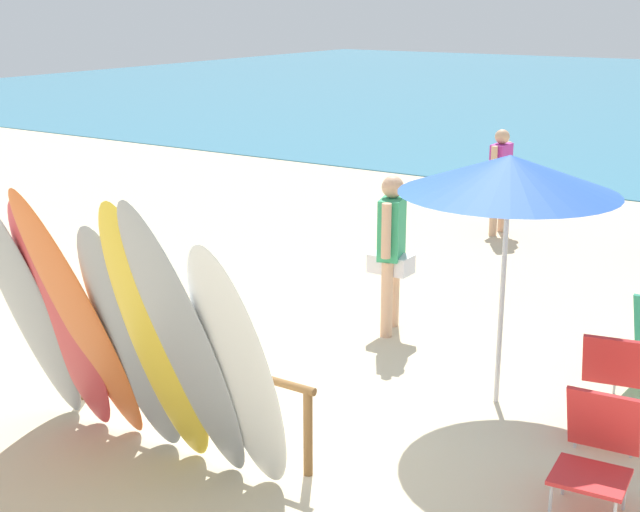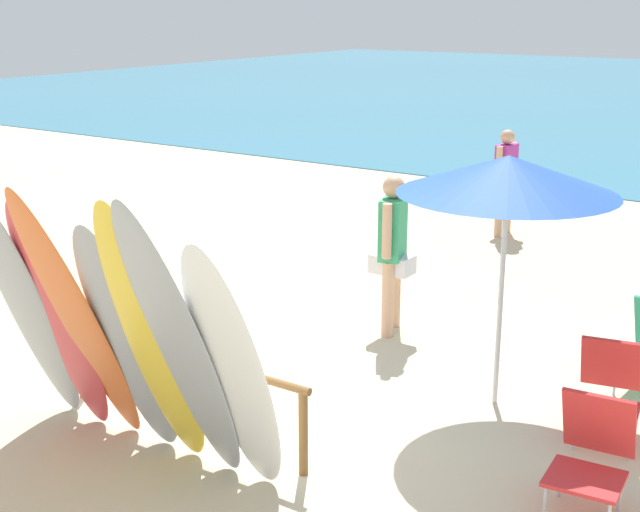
% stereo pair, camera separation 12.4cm
% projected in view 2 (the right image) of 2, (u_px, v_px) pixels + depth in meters
% --- Properties ---
extents(surfboard_rack, '(2.52, 0.07, 0.72)m').
position_uv_depth(surfboard_rack, '(181.00, 371.00, 7.13)').
color(surfboard_rack, brown).
rests_on(surfboard_rack, ground).
extents(surfboard_grey_0, '(0.53, 0.89, 2.14)m').
position_uv_depth(surfboard_grey_0, '(27.00, 307.00, 7.05)').
color(surfboard_grey_0, '#999EA3').
rests_on(surfboard_grey_0, ground).
extents(surfboard_red_1, '(0.60, 0.76, 2.06)m').
position_uv_depth(surfboard_red_1, '(60.00, 318.00, 6.92)').
color(surfboard_red_1, '#D13D42').
rests_on(surfboard_red_1, ground).
extents(surfboard_orange_2, '(0.60, 1.05, 2.22)m').
position_uv_depth(surfboard_orange_2, '(78.00, 320.00, 6.65)').
color(surfboard_orange_2, orange).
rests_on(surfboard_orange_2, ground).
extents(surfboard_grey_3, '(0.61, 0.84, 1.98)m').
position_uv_depth(surfboard_grey_3, '(128.00, 343.00, 6.52)').
color(surfboard_grey_3, '#999EA3').
rests_on(surfboard_grey_3, ground).
extents(surfboard_yellow_4, '(0.59, 0.95, 2.21)m').
position_uv_depth(surfboard_yellow_4, '(153.00, 339.00, 6.28)').
color(surfboard_yellow_4, yellow).
rests_on(surfboard_yellow_4, ground).
extents(surfboard_grey_5, '(0.67, 1.03, 2.26)m').
position_uv_depth(surfboard_grey_5, '(181.00, 348.00, 6.06)').
color(surfboard_grey_5, '#999EA3').
rests_on(surfboard_grey_5, ground).
extents(surfboard_white_6, '(0.58, 0.85, 2.01)m').
position_uv_depth(surfboard_white_6, '(234.00, 373.00, 5.95)').
color(surfboard_white_6, white).
rests_on(surfboard_white_6, ground).
extents(beachgoer_strolling, '(0.41, 0.60, 1.59)m').
position_uv_depth(beachgoer_strolling, '(505.00, 175.00, 13.20)').
color(beachgoer_strolling, tan).
rests_on(beachgoer_strolling, ground).
extents(beachgoer_by_water, '(0.44, 0.62, 1.69)m').
position_uv_depth(beachgoer_by_water, '(393.00, 244.00, 9.24)').
color(beachgoer_by_water, tan).
rests_on(beachgoer_by_water, ground).
extents(beach_chair_red, '(0.63, 0.79, 0.81)m').
position_uv_depth(beach_chair_red, '(609.00, 386.00, 7.14)').
color(beach_chair_red, '#B7B7BC').
rests_on(beach_chair_red, ground).
extents(beach_chair_blue, '(0.55, 0.71, 0.83)m').
position_uv_depth(beach_chair_blue, '(592.00, 450.00, 6.11)').
color(beach_chair_blue, '#B7B7BC').
rests_on(beach_chair_blue, ground).
extents(beach_umbrella, '(1.84, 1.84, 2.20)m').
position_uv_depth(beach_umbrella, '(508.00, 175.00, 7.26)').
color(beach_umbrella, silver).
rests_on(beach_umbrella, ground).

